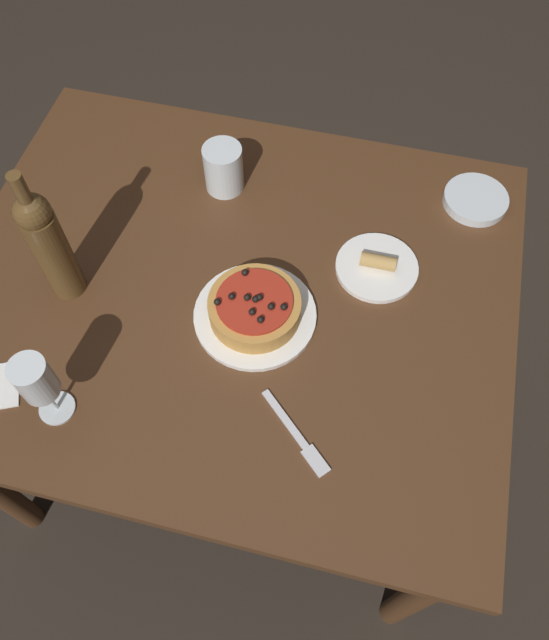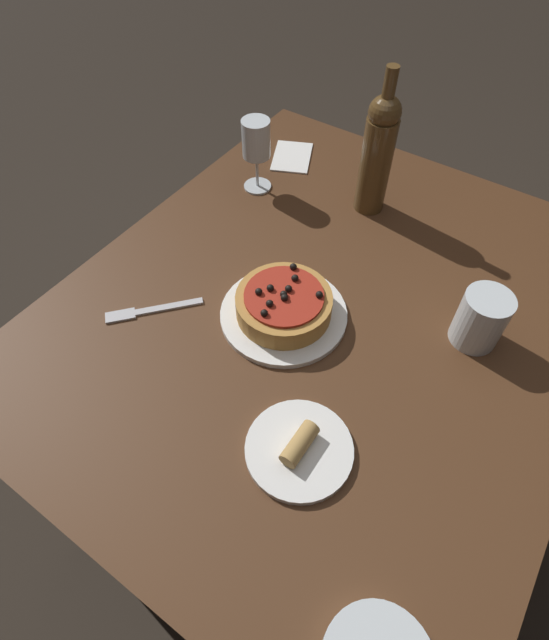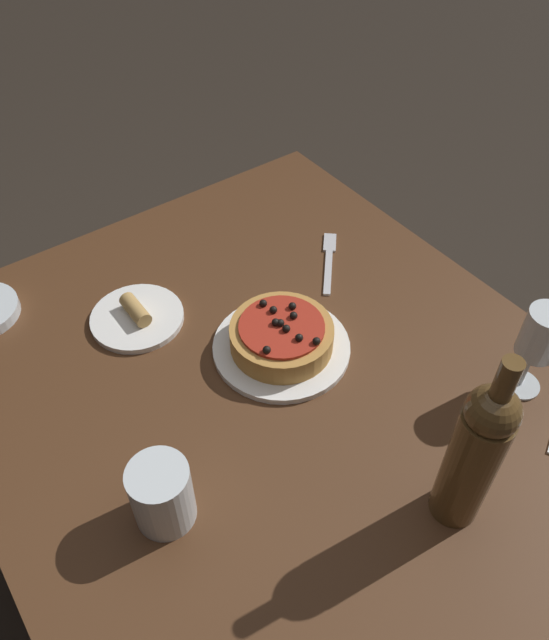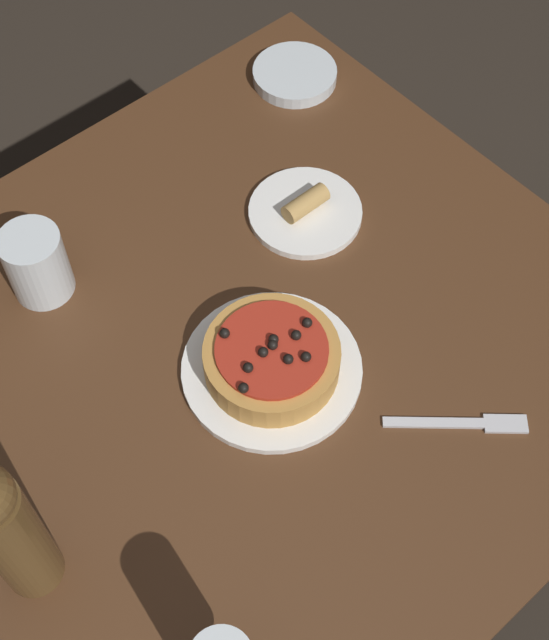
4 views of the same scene
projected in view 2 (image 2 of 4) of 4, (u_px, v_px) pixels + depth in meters
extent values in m
plane|color=#2D261E|center=(306.00, 463.00, 1.59)|extent=(14.00, 14.00, 0.00)
cube|color=#4C2D19|center=(325.00, 312.00, 1.00)|extent=(1.16, 0.97, 0.03)
cylinder|color=#4C2D19|center=(45.00, 478.00, 1.18)|extent=(0.06, 0.06, 0.74)
cylinder|color=#4C2D19|center=(536.00, 347.00, 1.42)|extent=(0.06, 0.06, 0.74)
cylinder|color=#4C2D19|center=(287.00, 233.00, 1.72)|extent=(0.06, 0.06, 0.74)
cylinder|color=white|center=(284.00, 314.00, 0.97)|extent=(0.25, 0.25, 0.01)
cylinder|color=#BC843D|center=(284.00, 305.00, 0.94)|extent=(0.18, 0.18, 0.04)
cylinder|color=#A82819|center=(284.00, 296.00, 0.92)|extent=(0.15, 0.15, 0.01)
sphere|color=black|center=(284.00, 298.00, 0.91)|extent=(0.01, 0.01, 0.01)
sphere|color=black|center=(289.00, 289.00, 0.93)|extent=(0.01, 0.01, 0.01)
sphere|color=black|center=(292.00, 268.00, 0.96)|extent=(0.01, 0.01, 0.01)
sphere|color=black|center=(270.00, 303.00, 0.90)|extent=(0.01, 0.01, 0.01)
sphere|color=black|center=(317.00, 294.00, 0.92)|extent=(0.01, 0.01, 0.01)
sphere|color=black|center=(284.00, 294.00, 0.92)|extent=(0.01, 0.01, 0.01)
sphere|color=black|center=(270.00, 288.00, 0.93)|extent=(0.01, 0.01, 0.01)
sphere|color=black|center=(295.00, 278.00, 0.94)|extent=(0.01, 0.01, 0.01)
sphere|color=black|center=(264.00, 313.00, 0.89)|extent=(0.01, 0.01, 0.01)
sphere|color=black|center=(259.00, 292.00, 0.92)|extent=(0.01, 0.01, 0.01)
cylinder|color=silver|center=(258.00, 186.00, 1.22)|extent=(0.07, 0.07, 0.00)
cylinder|color=silver|center=(257.00, 171.00, 1.19)|extent=(0.01, 0.01, 0.08)
cylinder|color=silver|center=(256.00, 139.00, 1.12)|extent=(0.07, 0.07, 0.09)
cylinder|color=brown|center=(375.00, 166.00, 1.09)|extent=(0.07, 0.07, 0.22)
sphere|color=brown|center=(385.00, 112.00, 1.00)|extent=(0.07, 0.07, 0.07)
cylinder|color=brown|center=(390.00, 86.00, 0.95)|extent=(0.03, 0.03, 0.07)
cylinder|color=silver|center=(481.00, 319.00, 0.90)|extent=(0.09, 0.09, 0.11)
cube|color=silver|center=(169.00, 307.00, 0.98)|extent=(0.11, 0.10, 0.00)
cube|color=silver|center=(120.00, 316.00, 0.97)|extent=(0.06, 0.06, 0.00)
cylinder|color=white|center=(299.00, 449.00, 0.79)|extent=(0.17, 0.17, 0.01)
cylinder|color=#B2894C|center=(300.00, 444.00, 0.78)|extent=(0.07, 0.03, 0.03)
cube|color=white|center=(292.00, 157.00, 1.30)|extent=(0.16, 0.14, 0.00)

